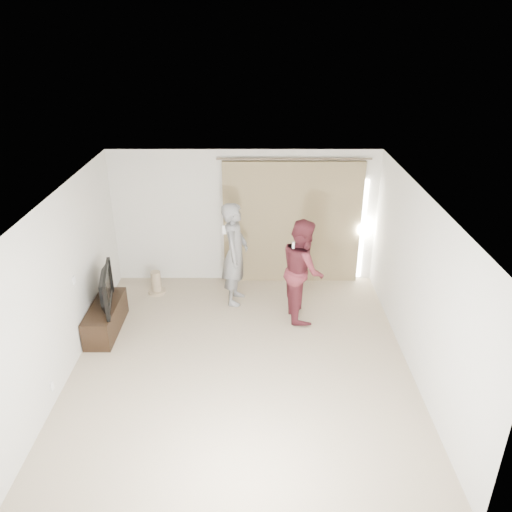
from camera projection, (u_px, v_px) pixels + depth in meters
The scene contains 10 objects.
floor at pixel (242, 362), 7.54m from camera, with size 5.50×5.50×0.00m, color tan.
wall_back at pixel (245, 217), 9.47m from camera, with size 5.00×0.04×2.60m, color silver.
wall_left at pixel (62, 287), 6.98m from camera, with size 0.04×5.50×2.60m.
ceiling at pixel (239, 199), 6.43m from camera, with size 5.00×5.50×0.01m, color white.
curtain at pixel (293, 223), 9.45m from camera, with size 2.80×0.11×2.46m.
tv_console at pixel (106, 318), 8.22m from camera, with size 0.43×1.25×0.48m, color black.
tv at pixel (101, 289), 7.99m from camera, with size 1.07×0.14×0.61m, color black.
scratching_post at pixel (156, 284), 9.40m from camera, with size 0.33×0.33×0.44m.
person_man at pixel (235, 254), 8.81m from camera, with size 0.55×0.75×1.90m.
person_woman at pixel (303, 270), 8.38m from camera, with size 0.78×0.95×1.79m.
Camera 1 is at (0.22, -6.13, 4.67)m, focal length 35.00 mm.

